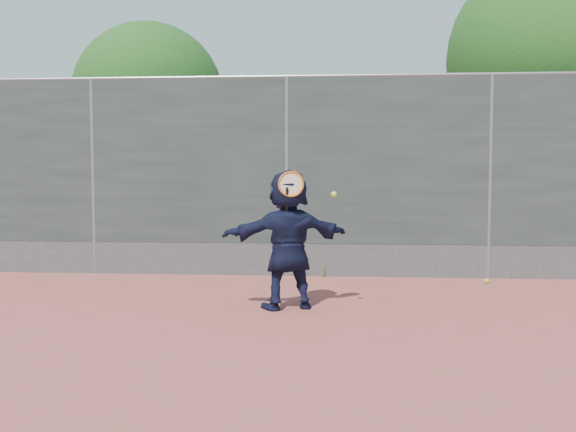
{
  "coord_description": "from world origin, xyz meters",
  "views": [
    {
      "loc": [
        0.78,
        -6.14,
        1.61
      ],
      "look_at": [
        0.2,
        1.21,
        1.08
      ],
      "focal_mm": 40.0,
      "sensor_mm": 36.0,
      "label": 1
    }
  ],
  "objects": [
    {
      "name": "player",
      "position": [
        0.2,
        1.21,
        0.81
      ],
      "size": [
        1.57,
        0.96,
        1.62
      ],
      "primitive_type": "imported",
      "rotation": [
        0.0,
        0.0,
        3.49
      ],
      "color": "black",
      "rests_on": "ground"
    },
    {
      "name": "tree_right",
      "position": [
        4.68,
        5.75,
        3.49
      ],
      "size": [
        3.78,
        3.6,
        5.39
      ],
      "color": "#382314",
      "rests_on": "ground"
    },
    {
      "name": "fence",
      "position": [
        -0.0,
        3.5,
        1.58
      ],
      "size": [
        20.0,
        0.06,
        3.03
      ],
      "color": "#38423D",
      "rests_on": "ground"
    },
    {
      "name": "ball_ground",
      "position": [
        2.88,
        3.05,
        0.03
      ],
      "size": [
        0.07,
        0.07,
        0.07
      ],
      "primitive_type": "sphere",
      "color": "#AAD72F",
      "rests_on": "ground"
    },
    {
      "name": "ground",
      "position": [
        0.0,
        0.0,
        0.0
      ],
      "size": [
        80.0,
        80.0,
        0.0
      ],
      "primitive_type": "plane",
      "color": "#9E4C42",
      "rests_on": "ground"
    },
    {
      "name": "tree_left",
      "position": [
        -2.85,
        6.55,
        2.94
      ],
      "size": [
        3.15,
        3.0,
        4.53
      ],
      "color": "#382314",
      "rests_on": "ground"
    },
    {
      "name": "swing_action",
      "position": [
        0.29,
        1.01,
        1.42
      ],
      "size": [
        0.66,
        0.14,
        0.51
      ],
      "color": "#C66312",
      "rests_on": "ground"
    },
    {
      "name": "weed_clump",
      "position": [
        0.29,
        3.38,
        0.13
      ],
      "size": [
        0.68,
        0.07,
        0.3
      ],
      "color": "#387226",
      "rests_on": "ground"
    }
  ]
}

